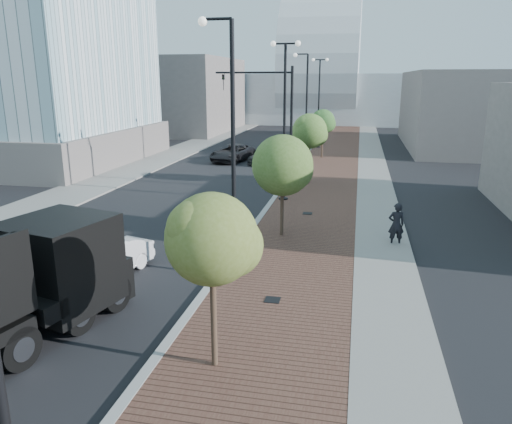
# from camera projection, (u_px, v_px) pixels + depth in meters

# --- Properties ---
(sidewalk) EXTENTS (7.00, 140.00, 0.12)m
(sidewalk) POSITION_uv_depth(u_px,v_px,m) (342.00, 157.00, 46.13)
(sidewalk) COLOR #4C2D23
(sidewalk) RESTS_ON ground
(concrete_strip) EXTENTS (2.40, 140.00, 0.13)m
(concrete_strip) POSITION_uv_depth(u_px,v_px,m) (372.00, 158.00, 45.59)
(concrete_strip) COLOR slate
(concrete_strip) RESTS_ON ground
(curb) EXTENTS (0.30, 140.00, 0.14)m
(curb) POSITION_uv_depth(u_px,v_px,m) (306.00, 156.00, 46.82)
(curb) COLOR gray
(curb) RESTS_ON ground
(west_sidewalk) EXTENTS (4.00, 140.00, 0.12)m
(west_sidewalk) POSITION_uv_depth(u_px,v_px,m) (178.00, 152.00, 49.40)
(west_sidewalk) COLOR slate
(west_sidewalk) RESTS_ON ground
(white_sedan) EXTENTS (2.49, 4.27, 1.33)m
(white_sedan) POSITION_uv_depth(u_px,v_px,m) (105.00, 260.00, 18.19)
(white_sedan) COLOR silver
(white_sedan) RESTS_ON ground
(dark_car_mid) EXTENTS (3.59, 5.83, 1.51)m
(dark_car_mid) POSITION_uv_depth(u_px,v_px,m) (233.00, 153.00, 43.98)
(dark_car_mid) COLOR black
(dark_car_mid) RESTS_ON ground
(dark_car_far) EXTENTS (3.14, 5.07, 1.37)m
(dark_car_far) POSITION_uv_depth(u_px,v_px,m) (267.00, 155.00, 42.92)
(dark_car_far) COLOR black
(dark_car_far) RESTS_ON ground
(pedestrian) EXTENTS (0.80, 0.60, 1.96)m
(pedestrian) POSITION_uv_depth(u_px,v_px,m) (396.00, 225.00, 21.52)
(pedestrian) COLOR black
(pedestrian) RESTS_ON ground
(streetlight_1) EXTENTS (1.44, 0.56, 9.21)m
(streetlight_1) POSITION_uv_depth(u_px,v_px,m) (230.00, 162.00, 17.28)
(streetlight_1) COLOR black
(streetlight_1) RESTS_ON ground
(streetlight_2) EXTENTS (1.72, 0.56, 9.28)m
(streetlight_2) POSITION_uv_depth(u_px,v_px,m) (284.00, 121.00, 28.46)
(streetlight_2) COLOR black
(streetlight_2) RESTS_ON ground
(streetlight_3) EXTENTS (1.44, 0.56, 9.21)m
(streetlight_3) POSITION_uv_depth(u_px,v_px,m) (305.00, 115.00, 39.93)
(streetlight_3) COLOR black
(streetlight_3) RESTS_ON ground
(streetlight_4) EXTENTS (1.72, 0.56, 9.28)m
(streetlight_4) POSITION_uv_depth(u_px,v_px,m) (319.00, 102.00, 51.11)
(streetlight_4) COLOR black
(streetlight_4) RESTS_ON ground
(traffic_mast) EXTENTS (5.09, 0.20, 8.00)m
(traffic_mast) POSITION_uv_depth(u_px,v_px,m) (278.00, 115.00, 31.43)
(traffic_mast) COLOR black
(traffic_mast) RESTS_ON ground
(tree_0) EXTENTS (2.33, 2.27, 4.64)m
(tree_0) POSITION_uv_depth(u_px,v_px,m) (214.00, 239.00, 11.63)
(tree_0) COLOR #382619
(tree_0) RESTS_ON ground
(tree_1) EXTENTS (2.79, 2.79, 4.82)m
(tree_1) POSITION_uv_depth(u_px,v_px,m) (284.00, 166.00, 22.04)
(tree_1) COLOR #382619
(tree_1) RESTS_ON ground
(tree_2) EXTENTS (2.44, 2.40, 4.96)m
(tree_2) POSITION_uv_depth(u_px,v_px,m) (310.00, 131.00, 33.28)
(tree_2) COLOR #382619
(tree_2) RESTS_ON ground
(tree_3) EXTENTS (2.30, 2.23, 4.55)m
(tree_3) POSITION_uv_depth(u_px,v_px,m) (323.00, 122.00, 44.69)
(tree_3) COLOR #382619
(tree_3) RESTS_ON ground
(tower_podium) EXTENTS (19.00, 19.00, 3.00)m
(tower_podium) POSITION_uv_depth(u_px,v_px,m) (30.00, 145.00, 43.65)
(tower_podium) COLOR #68605D
(tower_podium) RESTS_ON ground
(convention_center) EXTENTS (50.00, 30.00, 50.00)m
(convention_center) POSITION_uv_depth(u_px,v_px,m) (323.00, 86.00, 88.13)
(convention_center) COLOR #B4BCBE
(convention_center) RESTS_ON ground
(commercial_block_nw) EXTENTS (14.00, 20.00, 10.00)m
(commercial_block_nw) POSITION_uv_depth(u_px,v_px,m) (180.00, 95.00, 68.37)
(commercial_block_nw) COLOR #635C59
(commercial_block_nw) RESTS_ON ground
(commercial_block_ne) EXTENTS (12.00, 22.00, 8.00)m
(commercial_block_ne) POSITION_uv_depth(u_px,v_px,m) (466.00, 110.00, 52.05)
(commercial_block_ne) COLOR slate
(commercial_block_ne) RESTS_ON ground
(utility_cover_1) EXTENTS (0.50, 0.50, 0.02)m
(utility_cover_1) POSITION_uv_depth(u_px,v_px,m) (272.00, 300.00, 16.12)
(utility_cover_1) COLOR black
(utility_cover_1) RESTS_ON sidewalk
(utility_cover_2) EXTENTS (0.50, 0.50, 0.02)m
(utility_cover_2) POSITION_uv_depth(u_px,v_px,m) (307.00, 213.00, 26.51)
(utility_cover_2) COLOR black
(utility_cover_2) RESTS_ON sidewalk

